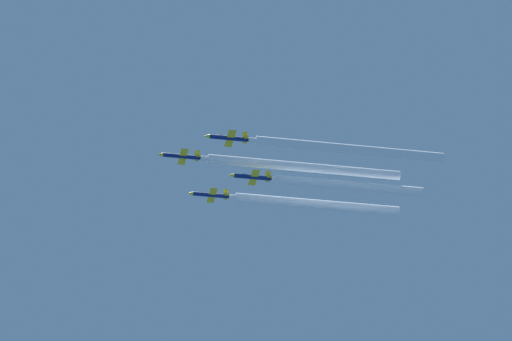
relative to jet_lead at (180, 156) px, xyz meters
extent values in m
cylinder|color=navy|center=(0.00, -0.29, -0.03)|extent=(1.02, 8.77, 1.02)
cone|color=yellow|center=(0.00, 4.83, -0.03)|extent=(0.97, 1.48, 0.97)
ellipsoid|color=#0C263F|center=(0.00, 1.64, 0.41)|extent=(0.56, 2.03, 0.46)
cube|color=yellow|center=(0.00, -0.73, -0.10)|extent=(7.39, 1.75, 0.11)
cube|color=yellow|center=(0.00, -4.27, -0.03)|extent=(3.14, 1.02, 0.11)
cube|color=yellow|center=(0.00, -4.20, 1.27)|extent=(0.09, 1.20, 1.57)
cylinder|color=black|center=(0.00, -4.91, -0.03)|extent=(0.76, 0.55, 0.76)
cylinder|color=navy|center=(-14.11, -9.65, -2.49)|extent=(1.02, 8.77, 1.02)
cone|color=yellow|center=(-14.11, -4.52, -2.49)|extent=(0.97, 1.48, 0.97)
ellipsoid|color=#0C263F|center=(-14.11, -7.72, -2.06)|extent=(0.56, 2.03, 0.46)
cube|color=yellow|center=(-14.11, -10.09, -2.57)|extent=(7.39, 1.75, 0.11)
cube|color=yellow|center=(-14.11, -13.63, -2.49)|extent=(3.14, 1.02, 0.11)
cube|color=yellow|center=(-14.11, -13.56, -1.20)|extent=(0.09, 1.20, 1.57)
cylinder|color=black|center=(-14.11, -14.27, -2.49)|extent=(0.76, 0.55, 0.76)
cylinder|color=navy|center=(13.48, -9.36, -2.40)|extent=(1.02, 8.77, 1.02)
cone|color=yellow|center=(13.48, -4.23, -2.40)|extent=(0.97, 1.48, 0.97)
ellipsoid|color=#0C263F|center=(13.48, -7.43, -1.97)|extent=(0.56, 2.03, 0.46)
cube|color=yellow|center=(13.48, -9.79, -2.48)|extent=(7.39, 1.75, 0.11)
cube|color=yellow|center=(13.48, -13.34, -2.40)|extent=(3.14, 1.02, 0.11)
cube|color=yellow|center=(13.48, -13.26, -1.11)|extent=(0.09, 1.20, 1.57)
cylinder|color=black|center=(13.48, -13.97, -2.40)|extent=(0.76, 0.55, 0.76)
cylinder|color=navy|center=(-0.23, -17.61, -4.24)|extent=(1.02, 8.77, 1.02)
cone|color=yellow|center=(-0.23, -12.48, -4.24)|extent=(0.97, 1.48, 0.97)
ellipsoid|color=#0C263F|center=(-0.23, -15.68, -3.81)|extent=(0.56, 2.03, 0.46)
cube|color=yellow|center=(-0.23, -18.05, -4.32)|extent=(7.39, 1.75, 0.11)
cube|color=yellow|center=(-0.23, -21.59, -4.24)|extent=(3.14, 1.02, 0.11)
cube|color=yellow|center=(-0.23, -21.52, -2.95)|extent=(0.09, 1.20, 1.57)
cylinder|color=black|center=(-0.23, -22.23, -4.24)|extent=(0.76, 0.55, 0.76)
cylinder|color=white|center=(0.00, -25.76, -0.03)|extent=(1.17, 41.56, 1.17)
cylinder|color=white|center=(0.00, -30.74, -0.03)|extent=(2.23, 47.79, 2.23)
cylinder|color=white|center=(-14.11, -33.98, -2.49)|extent=(1.17, 39.28, 1.17)
cylinder|color=white|center=(-14.11, -38.69, -2.49)|extent=(2.23, 45.17, 2.23)
cylinder|color=white|center=(13.48, -32.43, -2.40)|extent=(1.17, 36.78, 1.17)
cylinder|color=white|center=(13.48, -36.85, -2.40)|extent=(2.23, 42.30, 2.23)
cylinder|color=white|center=(-0.23, -38.16, -4.24)|extent=(1.17, 31.73, 1.17)
cylinder|color=white|center=(-0.23, -41.97, -4.24)|extent=(2.23, 36.48, 2.23)
camera|label=1|loc=(-265.95, 27.68, -160.43)|focal=90.84mm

